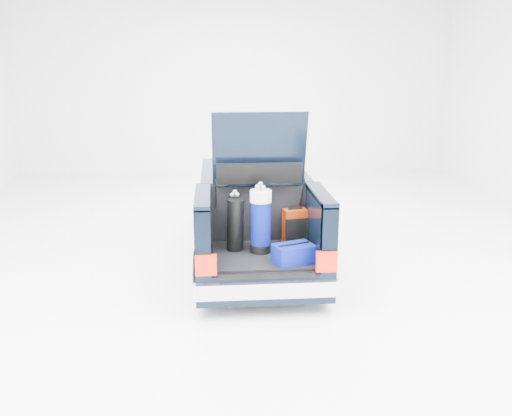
{
  "coord_description": "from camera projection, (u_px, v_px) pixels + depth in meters",
  "views": [
    {
      "loc": [
        -0.63,
        -8.3,
        3.1
      ],
      "look_at": [
        0.0,
        -0.5,
        0.97
      ],
      "focal_mm": 38.0,
      "sensor_mm": 36.0,
      "label": 1
    }
  ],
  "objects": [
    {
      "name": "blue_golf_bag",
      "position": [
        261.0,
        221.0,
        7.23
      ],
      "size": [
        0.36,
        0.36,
        0.97
      ],
      "rotation": [
        0.0,
        0.0,
        0.31
      ],
      "color": "black",
      "rests_on": "car"
    },
    {
      "name": "black_golf_bag",
      "position": [
        235.0,
        224.0,
        7.29
      ],
      "size": [
        0.28,
        0.36,
        0.84
      ],
      "rotation": [
        0.0,
        0.0,
        0.18
      ],
      "color": "black",
      "rests_on": "car"
    },
    {
      "name": "ground",
      "position": [
        254.0,
        257.0,
        8.85
      ],
      "size": [
        14.0,
        14.0,
        0.0
      ],
      "primitive_type": "plane",
      "color": "white",
      "rests_on": "ground"
    },
    {
      "name": "car",
      "position": [
        253.0,
        216.0,
        8.78
      ],
      "size": [
        1.87,
        4.65,
        2.47
      ],
      "color": "black",
      "rests_on": "ground"
    },
    {
      "name": "blue_duffel",
      "position": [
        294.0,
        253.0,
        6.93
      ],
      "size": [
        0.58,
        0.47,
        0.26
      ],
      "rotation": [
        0.0,
        0.0,
        0.34
      ],
      "color": "#040D69",
      "rests_on": "car"
    },
    {
      "name": "red_suitcase",
      "position": [
        295.0,
        226.0,
        7.62
      ],
      "size": [
        0.35,
        0.25,
        0.53
      ],
      "rotation": [
        0.0,
        0.0,
        0.16
      ],
      "color": "maroon",
      "rests_on": "car"
    }
  ]
}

